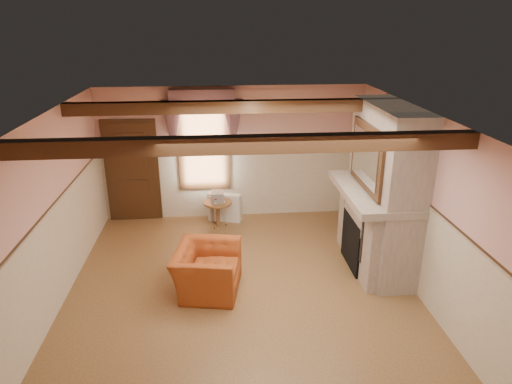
{
  "coord_description": "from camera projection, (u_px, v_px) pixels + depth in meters",
  "views": [
    {
      "loc": [
        -0.32,
        -6.26,
        4.05
      ],
      "look_at": [
        0.3,
        0.8,
        1.35
      ],
      "focal_mm": 32.0,
      "sensor_mm": 36.0,
      "label": 1
    }
  ],
  "objects": [
    {
      "name": "fireplace",
      "position": [
        385.0,
        189.0,
        7.55
      ],
      "size": [
        0.85,
        2.0,
        2.8
      ],
      "primitive_type": "cube",
      "color": "gray",
      "rests_on": "floor"
    },
    {
      "name": "wall_front",
      "position": [
        260.0,
        341.0,
        4.0
      ],
      "size": [
        5.5,
        0.02,
        2.8
      ],
      "primitive_type": "cube",
      "color": "#DCA198",
      "rests_on": "floor"
    },
    {
      "name": "ceiling",
      "position": [
        240.0,
        115.0,
        6.3
      ],
      "size": [
        5.5,
        6.0,
        0.01
      ],
      "primitive_type": "cube",
      "color": "silver",
      "rests_on": "wall_back"
    },
    {
      "name": "mantel_clock",
      "position": [
        361.0,
        169.0,
        8.19
      ],
      "size": [
        0.14,
        0.24,
        0.2
      ],
      "primitive_type": "cube",
      "color": "black",
      "rests_on": "mantel"
    },
    {
      "name": "overmantel_mirror",
      "position": [
        366.0,
        157.0,
        7.32
      ],
      "size": [
        0.06,
        1.44,
        1.04
      ],
      "primitive_type": "cube",
      "color": "silver",
      "rests_on": "fireplace"
    },
    {
      "name": "side_table",
      "position": [
        218.0,
        214.0,
        9.41
      ],
      "size": [
        0.77,
        0.77,
        0.55
      ],
      "primitive_type": "cylinder",
      "rotation": [
        0.0,
        0.0,
        0.43
      ],
      "color": "brown",
      "rests_on": "floor"
    },
    {
      "name": "candle_red",
      "position": [
        393.0,
        202.0,
        6.75
      ],
      "size": [
        0.06,
        0.06,
        0.16
      ],
      "primitive_type": "cylinder",
      "color": "#AE1515",
      "rests_on": "mantel"
    },
    {
      "name": "floor",
      "position": [
        242.0,
        289.0,
        7.29
      ],
      "size": [
        5.5,
        6.0,
        0.01
      ],
      "primitive_type": "cube",
      "color": "brown",
      "rests_on": "ground"
    },
    {
      "name": "window_drapes",
      "position": [
        202.0,
        115.0,
        9.12
      ],
      "size": [
        1.3,
        0.14,
        1.4
      ],
      "primitive_type": "cube",
      "color": "gray",
      "rests_on": "wall_back"
    },
    {
      "name": "radiator",
      "position": [
        225.0,
        207.0,
        9.68
      ],
      "size": [
        0.72,
        0.38,
        0.6
      ],
      "primitive_type": "cube",
      "rotation": [
        0.0,
        0.0,
        -0.31
      ],
      "color": "white",
      "rests_on": "floor"
    },
    {
      "name": "ceiling_beam_front",
      "position": [
        245.0,
        144.0,
        5.21
      ],
      "size": [
        5.5,
        0.18,
        0.2
      ],
      "primitive_type": "cube",
      "color": "black",
      "rests_on": "ceiling"
    },
    {
      "name": "ceiling_beam_back",
      "position": [
        236.0,
        107.0,
        7.45
      ],
      "size": [
        5.5,
        0.18,
        0.2
      ],
      "primitive_type": "cube",
      "color": "black",
      "rests_on": "ceiling"
    },
    {
      "name": "mantel",
      "position": [
        374.0,
        192.0,
        7.55
      ],
      "size": [
        1.05,
        2.05,
        0.12
      ],
      "primitive_type": "cube",
      "color": "gray",
      "rests_on": "fireplace"
    },
    {
      "name": "door",
      "position": [
        132.0,
        173.0,
        9.49
      ],
      "size": [
        1.1,
        0.1,
        2.1
      ],
      "primitive_type": "cube",
      "color": "black",
      "rests_on": "floor"
    },
    {
      "name": "book_stack",
      "position": [
        217.0,
        196.0,
        9.31
      ],
      "size": [
        0.27,
        0.33,
        0.2
      ],
      "primitive_type": "cube",
      "rotation": [
        0.0,
        0.0,
        -0.02
      ],
      "color": "#B7AD8C",
      "rests_on": "side_table"
    },
    {
      "name": "armchair",
      "position": [
        207.0,
        270.0,
        7.15
      ],
      "size": [
        1.14,
        1.25,
        0.72
      ],
      "primitive_type": "imported",
      "rotation": [
        0.0,
        0.0,
        1.4
      ],
      "color": "#994219",
      "rests_on": "floor"
    },
    {
      "name": "wall_left",
      "position": [
        50.0,
        215.0,
        6.57
      ],
      "size": [
        0.02,
        6.0,
        2.8
      ],
      "primitive_type": "cube",
      "color": "#DCA198",
      "rests_on": "floor"
    },
    {
      "name": "oil_lamp",
      "position": [
        369.0,
        175.0,
        7.77
      ],
      "size": [
        0.11,
        0.11,
        0.28
      ],
      "primitive_type": "cylinder",
      "color": "gold",
      "rests_on": "mantel"
    },
    {
      "name": "firebox",
      "position": [
        355.0,
        242.0,
        7.85
      ],
      "size": [
        0.2,
        0.95,
        0.9
      ],
      "primitive_type": "cube",
      "color": "black",
      "rests_on": "floor"
    },
    {
      "name": "wall_right",
      "position": [
        419.0,
        202.0,
        7.02
      ],
      "size": [
        0.02,
        6.0,
        2.8
      ],
      "primitive_type": "cube",
      "color": "#DCA198",
      "rests_on": "floor"
    },
    {
      "name": "chair_rail",
      "position": [
        241.0,
        202.0,
        6.76
      ],
      "size": [
        5.5,
        6.0,
        0.08
      ],
      "primitive_type": null,
      "color": "black",
      "rests_on": "wainscot"
    },
    {
      "name": "jar_yellow",
      "position": [
        379.0,
        190.0,
        7.29
      ],
      "size": [
        0.06,
        0.06,
        0.12
      ],
      "primitive_type": "cylinder",
      "color": "yellow",
      "rests_on": "mantel"
    },
    {
      "name": "bowl",
      "position": [
        370.0,
        182.0,
        7.72
      ],
      "size": [
        0.33,
        0.33,
        0.08
      ],
      "primitive_type": "imported",
      "color": "brown",
      "rests_on": "mantel"
    },
    {
      "name": "window",
      "position": [
        204.0,
        143.0,
        9.42
      ],
      "size": [
        1.06,
        0.08,
        2.02
      ],
      "primitive_type": "cube",
      "color": "white",
      "rests_on": "wall_back"
    },
    {
      "name": "wainscot",
      "position": [
        241.0,
        247.0,
        7.03
      ],
      "size": [
        5.5,
        6.0,
        1.5
      ],
      "primitive_type": null,
      "color": "beige",
      "rests_on": "floor"
    },
    {
      "name": "wall_back",
      "position": [
        233.0,
        153.0,
        9.59
      ],
      "size": [
        5.5,
        0.02,
        2.8
      ],
      "primitive_type": "cube",
      "color": "#DCA198",
      "rests_on": "floor"
    }
  ]
}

